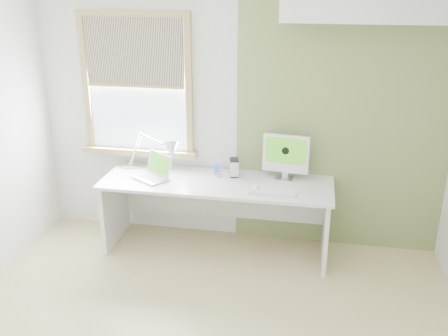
% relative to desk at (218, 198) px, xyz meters
% --- Properties ---
extents(room, '(4.04, 3.54, 2.64)m').
position_rel_desk_xyz_m(room, '(0.14, -1.44, 0.77)').
color(room, tan).
rests_on(room, ground).
extents(accent_wall, '(2.00, 0.02, 2.60)m').
position_rel_desk_xyz_m(accent_wall, '(1.14, 0.30, 0.77)').
color(accent_wall, '#7F8D53').
rests_on(accent_wall, room).
extents(window, '(1.20, 0.14, 1.42)m').
position_rel_desk_xyz_m(window, '(-0.86, 0.27, 1.01)').
color(window, '#A28751').
rests_on(window, room).
extents(desk, '(2.20, 0.70, 0.73)m').
position_rel_desk_xyz_m(desk, '(0.00, 0.00, 0.00)').
color(desk, silver).
rests_on(desk, room).
extents(desk_lamp, '(0.65, 0.26, 0.37)m').
position_rel_desk_xyz_m(desk_lamp, '(-0.58, 0.16, 0.39)').
color(desk_lamp, silver).
rests_on(desk_lamp, desk).
extents(laptop, '(0.42, 0.40, 0.23)m').
position_rel_desk_xyz_m(laptop, '(-0.61, -0.07, 0.25)').
color(laptop, silver).
rests_on(laptop, desk).
extents(phone_dock, '(0.09, 0.09, 0.14)m').
position_rel_desk_xyz_m(phone_dock, '(-0.02, 0.08, 0.24)').
color(phone_dock, silver).
rests_on(phone_dock, desk).
extents(external_drive, '(0.11, 0.15, 0.17)m').
position_rel_desk_xyz_m(external_drive, '(0.14, 0.12, 0.28)').
color(external_drive, silver).
rests_on(external_drive, desk).
extents(imac, '(0.45, 0.17, 0.43)m').
position_rel_desk_xyz_m(imac, '(0.63, 0.14, 0.44)').
color(imac, silver).
rests_on(imac, desk).
extents(keyboard, '(0.45, 0.13, 0.02)m').
position_rel_desk_xyz_m(keyboard, '(0.55, -0.25, 0.20)').
color(keyboard, white).
rests_on(keyboard, desk).
extents(mouse, '(0.06, 0.10, 0.03)m').
position_rel_desk_xyz_m(mouse, '(0.40, -0.17, 0.21)').
color(mouse, white).
rests_on(mouse, desk).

